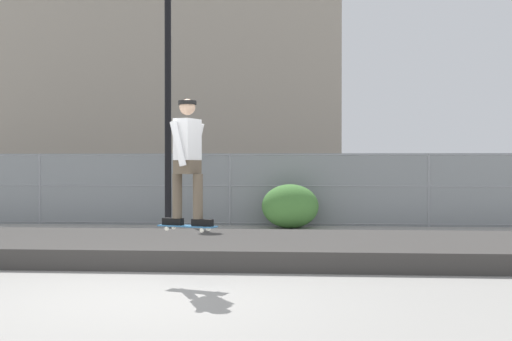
# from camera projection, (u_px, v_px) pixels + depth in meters

# --- Properties ---
(ground_plane) EXTENTS (120.00, 120.00, 0.00)m
(ground_plane) POSITION_uv_depth(u_px,v_px,m) (141.00, 298.00, 7.78)
(ground_plane) COLOR gray
(gravel_berm) EXTENTS (15.41, 3.29, 0.31)m
(gravel_berm) POSITION_uv_depth(u_px,v_px,m) (192.00, 247.00, 11.25)
(gravel_berm) COLOR #3D3A38
(gravel_berm) RESTS_ON ground_plane
(skateboard) EXTENTS (0.82, 0.45, 0.07)m
(skateboard) POSITION_uv_depth(u_px,v_px,m) (188.00, 226.00, 8.64)
(skateboard) COLOR #2D608C
(skater) EXTENTS (0.71, 0.62, 1.66)m
(skater) POSITION_uv_depth(u_px,v_px,m) (187.00, 154.00, 8.63)
(skater) COLOR black
(skater) RESTS_ON skateboard
(chain_fence) EXTENTS (20.21, 0.06, 1.85)m
(chain_fence) POSITION_uv_depth(u_px,v_px,m) (230.00, 189.00, 16.98)
(chain_fence) COLOR gray
(chain_fence) RESTS_ON ground_plane
(street_lamp) EXTENTS (0.44, 0.44, 6.68)m
(street_lamp) POSITION_uv_depth(u_px,v_px,m) (168.00, 57.00, 15.95)
(street_lamp) COLOR black
(street_lamp) RESTS_ON ground_plane
(parked_car_near) EXTENTS (4.53, 2.21, 1.66)m
(parked_car_near) POSITION_uv_depth(u_px,v_px,m) (157.00, 187.00, 20.89)
(parked_car_near) COLOR maroon
(parked_car_near) RESTS_ON ground_plane
(parked_car_mid) EXTENTS (4.46, 2.07, 1.66)m
(parked_car_mid) POSITION_uv_depth(u_px,v_px,m) (360.00, 188.00, 20.60)
(parked_car_mid) COLOR black
(parked_car_mid) RESTS_ON ground_plane
(library_building) EXTENTS (29.33, 11.28, 23.61)m
(library_building) POSITION_uv_depth(u_px,v_px,m) (139.00, 26.00, 48.90)
(library_building) COLOR #9E9384
(library_building) RESTS_ON ground_plane
(shrub_left) EXTENTS (1.40, 1.15, 1.08)m
(shrub_left) POSITION_uv_depth(u_px,v_px,m) (290.00, 206.00, 16.22)
(shrub_left) COLOR #477F38
(shrub_left) RESTS_ON ground_plane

